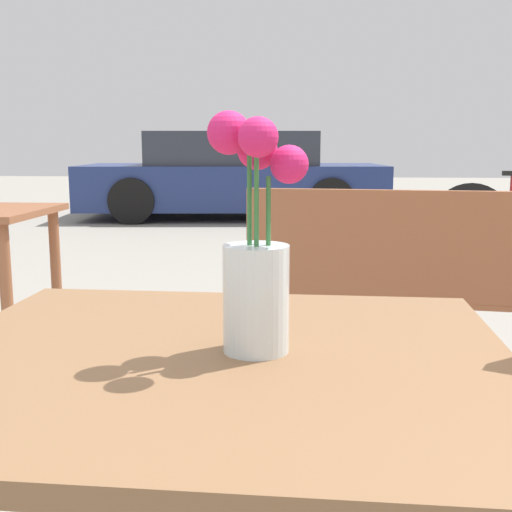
# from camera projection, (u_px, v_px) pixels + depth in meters

# --- Properties ---
(table_front) EXTENTS (0.89, 0.80, 0.70)m
(table_front) POSITION_uv_depth(u_px,v_px,m) (217.00, 417.00, 0.97)
(table_front) COLOR brown
(table_front) RESTS_ON ground_plane
(flower_vase) EXTENTS (0.14, 0.13, 0.35)m
(flower_vase) POSITION_uv_depth(u_px,v_px,m) (256.00, 263.00, 0.94)
(flower_vase) COLOR silver
(flower_vase) RESTS_ON table_front
(bench_near) EXTENTS (1.95, 0.58, 0.85)m
(bench_near) POSITION_uv_depth(u_px,v_px,m) (511.00, 293.00, 2.33)
(bench_near) COLOR brown
(bench_near) RESTS_ON ground_plane
(parked_car) EXTENTS (4.29, 2.05, 1.19)m
(parked_car) POSITION_uv_depth(u_px,v_px,m) (233.00, 177.00, 9.04)
(parked_car) COLOR navy
(parked_car) RESTS_ON ground_plane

